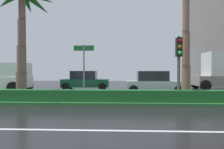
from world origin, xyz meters
TOP-DOWN VIEW (x-y plane):
  - ground_plane at (0.00, 9.00)m, footprint 90.00×42.00m
  - near_lane_divider_stripe at (0.00, 2.00)m, footprint 81.00×0.14m
  - median_strip at (0.00, 8.00)m, footprint 85.50×4.00m
  - median_hedge at (0.00, 6.60)m, footprint 76.50×0.70m
  - palm_tree_mid_left at (-4.22, 7.59)m, footprint 3.80×3.81m
  - traffic_signal_median_right at (4.47, 6.58)m, footprint 0.28×0.43m
  - street_name_sign at (-0.50, 6.96)m, footprint 1.10×0.08m
  - car_in_traffic_leading at (-1.82, 14.77)m, footprint 4.30×2.02m
  - car_in_traffic_second at (4.05, 11.92)m, footprint 4.30×2.02m

SIDE VIEW (x-z plane):
  - ground_plane at x=0.00m, z-range -0.10..0.00m
  - near_lane_divider_stripe at x=0.00m, z-range 0.00..0.01m
  - median_strip at x=0.00m, z-range 0.00..0.15m
  - median_hedge at x=0.00m, z-range 0.15..0.75m
  - car_in_traffic_leading at x=-1.82m, z-range -0.03..1.69m
  - car_in_traffic_second at x=4.05m, z-range -0.03..1.69m
  - street_name_sign at x=-0.50m, z-range 0.58..3.58m
  - traffic_signal_median_right at x=4.47m, z-range 0.78..4.14m
  - palm_tree_mid_left at x=-4.22m, z-range 1.92..8.58m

